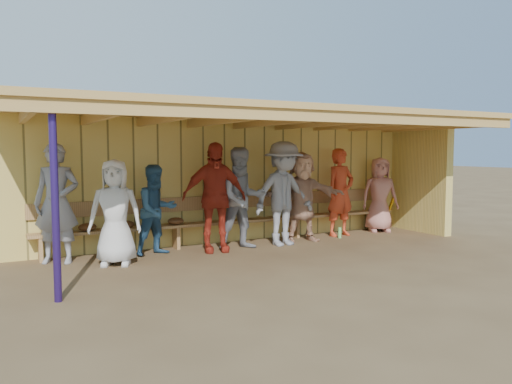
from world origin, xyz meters
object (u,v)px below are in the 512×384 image
at_px(player_e, 284,194).
at_px(bench, 238,216).
at_px(player_d, 214,197).
at_px(player_h, 380,195).
at_px(player_g, 340,192).
at_px(player_c, 157,210).
at_px(player_f, 302,197).
at_px(player_extra, 242,198).
at_px(player_a, 57,203).
at_px(player_b, 115,212).

bearing_deg(player_e, bench, 127.34).
xyz_separation_m(player_e, bench, (-0.63, 0.69, -0.46)).
xyz_separation_m(player_d, player_h, (4.12, 0.32, -0.15)).
distance_m(player_g, bench, 2.31).
height_order(player_c, player_f, player_f).
relative_size(player_f, bench, 0.23).
bearing_deg(player_extra, player_a, 179.73).
relative_size(player_c, player_d, 0.80).
bearing_deg(bench, player_d, -140.72).
bearing_deg(player_d, player_b, -161.11).
height_order(player_a, player_c, player_a).
xyz_separation_m(player_c, player_g, (4.00, 0.08, 0.14)).
bearing_deg(player_h, player_f, -151.87).
xyz_separation_m(player_h, bench, (-3.35, 0.31, -0.30)).
distance_m(player_c, player_extra, 1.56).
distance_m(player_e, player_f, 0.59).
relative_size(player_d, player_extra, 1.05).
bearing_deg(player_b, player_h, 27.29).
relative_size(player_a, player_d, 0.99).
relative_size(player_e, player_extra, 1.06).
bearing_deg(bench, player_b, -161.11).
height_order(player_a, player_d, player_d).
bearing_deg(player_g, player_e, -171.55).
height_order(player_extra, bench, player_extra).
bearing_deg(player_g, bench, 167.54).
bearing_deg(player_f, player_e, -149.44).
height_order(player_a, player_extra, player_a).
relative_size(player_a, player_c, 1.24).
distance_m(player_f, bench, 1.33).
xyz_separation_m(player_d, player_f, (1.95, 0.13, -0.08)).
height_order(player_d, player_extra, player_d).
bearing_deg(player_e, player_a, 169.43).
xyz_separation_m(player_a, bench, (3.35, 0.31, -0.44)).
distance_m(player_d, player_f, 1.95).
height_order(player_c, player_h, player_h).
distance_m(player_f, player_extra, 1.41).
bearing_deg(player_h, bench, -162.16).
bearing_deg(player_a, player_d, 16.88).
height_order(player_b, player_c, player_b).
height_order(player_e, player_f, player_e).
distance_m(player_a, player_h, 6.71).
xyz_separation_m(player_g, bench, (-2.25, 0.33, -0.40)).
height_order(player_b, player_e, player_e).
bearing_deg(player_h, player_a, -156.95).
xyz_separation_m(player_b, player_h, (5.92, 0.57, -0.01)).
height_order(player_d, player_h, player_d).
height_order(player_g, player_h, player_g).
bearing_deg(player_e, player_f, 14.21).
bearing_deg(player_d, player_f, 14.80).
bearing_deg(player_a, player_g, 23.70).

